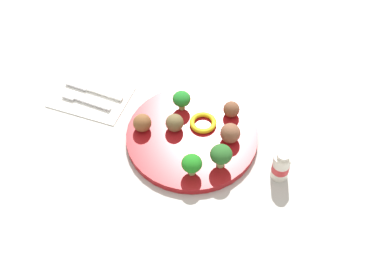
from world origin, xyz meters
name	(u,v)px	position (x,y,z in m)	size (l,w,h in m)	color
ground_plane	(192,139)	(0.00, 0.00, 0.00)	(4.00, 4.00, 0.00)	#B2B2AD
plate	(192,136)	(0.00, 0.00, 0.01)	(0.28, 0.28, 0.02)	maroon
broccoli_floret_front_right	(221,155)	(-0.08, 0.05, 0.05)	(0.04, 0.04, 0.05)	#A1C874
broccoli_floret_back_right	(182,99)	(0.05, -0.06, 0.05)	(0.04, 0.04, 0.05)	#A1BF6A
broccoli_floret_near_rim	(192,164)	(-0.04, 0.09, 0.05)	(0.04, 0.04, 0.05)	#9DC46D
meatball_back_right	(230,133)	(-0.08, -0.02, 0.04)	(0.04, 0.04, 0.04)	brown
meatball_back_left	(231,109)	(-0.06, -0.08, 0.03)	(0.04, 0.04, 0.04)	brown
meatball_far_rim	(175,123)	(0.04, 0.00, 0.04)	(0.04, 0.04, 0.04)	brown
meatball_near_rim	(142,123)	(0.10, 0.03, 0.04)	(0.04, 0.04, 0.04)	brown
pepper_ring_front_left	(203,123)	(-0.01, -0.03, 0.02)	(0.06, 0.06, 0.01)	yellow
napkin	(91,97)	(0.26, -0.02, 0.00)	(0.17, 0.12, 0.01)	white
fork	(84,100)	(0.27, -0.01, 0.01)	(0.12, 0.02, 0.01)	silver
knife	(92,89)	(0.27, -0.04, 0.01)	(0.15, 0.02, 0.01)	white
yogurt_bottle	(281,166)	(-0.20, 0.02, 0.03)	(0.04, 0.04, 0.07)	white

